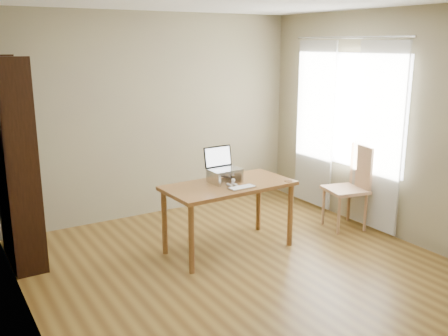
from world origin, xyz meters
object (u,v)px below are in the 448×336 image
Objects in this scene: desk at (229,193)px; bookshelf at (16,163)px; chair at (350,183)px; laptop at (222,164)px; cat at (222,176)px; keyboard at (242,188)px.

bookshelf is at bearing 153.48° from desk.
bookshelf reaches higher than chair.
laptop is (1.97, -0.74, -0.11)m from bookshelf.
bookshelf is at bearing 156.98° from laptop.
chair is at bearing -10.16° from cat.
bookshelf is 4.42× the size of cat.
laptop is 1.72m from chair.
desk is 1.39× the size of chair.
laptop reaches higher than desk.
keyboard is 1.63m from chair.
cat is 1.70m from chair.
desk is 1.66m from chair.
desk is 4.79× the size of keyboard.
cat is (-0.04, 0.33, 0.05)m from keyboard.
desk is at bearing -173.09° from chair.
laptop is 0.41m from keyboard.
desk is (1.97, -0.88, -0.40)m from bookshelf.
bookshelf reaches higher than laptop.
chair is at bearing -13.08° from laptop.
chair is at bearing -8.29° from desk.
laptop is 0.14m from cat.
desk is at bearing -92.49° from laptop.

